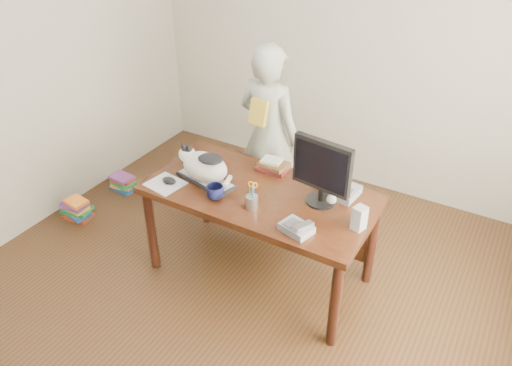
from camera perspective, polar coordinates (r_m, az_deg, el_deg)
The scene contains 18 objects.
room at distance 2.71m, azimuth -5.90°, elevation 3.47°, with size 4.50×4.50×4.50m.
desk at distance 3.59m, azimuth 1.04°, elevation -2.37°, with size 1.60×0.80×0.75m.
keyboard at distance 3.58m, azimuth -5.75°, elevation 0.38°, with size 0.49×0.27×0.03m.
cat at distance 3.52m, azimuth -6.04°, elevation 2.07°, with size 0.45×0.29×0.26m.
monitor at distance 3.22m, azimuth 7.54°, elevation 1.57°, with size 0.42×0.23×0.47m.
pen_cup at distance 3.26m, azimuth -0.48°, elevation -2.01°, with size 0.09×0.09×0.21m.
mousepad at distance 3.59m, azimuth -10.32°, elevation -0.09°, with size 0.27×0.25×0.01m.
mouse at distance 3.58m, azimuth -9.90°, elevation 0.27°, with size 0.12×0.09×0.04m.
coffee_mug at distance 3.37m, azimuth -4.71°, elevation -1.06°, with size 0.12×0.12×0.10m, color black.
phone at distance 3.09m, azimuth 4.73°, elevation -5.13°, with size 0.22×0.19×0.09m.
speaker at distance 3.13m, azimuth 11.72°, elevation -3.96°, with size 0.09×0.10×0.16m.
baseball at distance 3.35m, azimuth 8.62°, elevation -1.88°, with size 0.07×0.07×0.07m.
book_stack at distance 3.68m, azimuth 1.96°, elevation 2.00°, with size 0.23×0.18×0.08m.
calculator at distance 3.45m, azimuth 10.18°, elevation -1.05°, with size 0.18×0.22×0.06m.
person at distance 4.13m, azimuth 1.47°, elevation 5.48°, with size 0.57×0.37×1.55m, color beige.
held_book at distance 3.88m, azimuth 0.29°, elevation 8.09°, with size 0.15×0.10×0.20m.
book_pile_a at distance 4.69m, azimuth -19.79°, elevation -2.84°, with size 0.27×0.22×0.18m.
book_pile_b at distance 4.97m, azimuth -14.95°, elevation 0.03°, with size 0.26×0.20×0.15m.
Camera 1 is at (1.43, -1.89, 2.67)m, focal length 35.00 mm.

